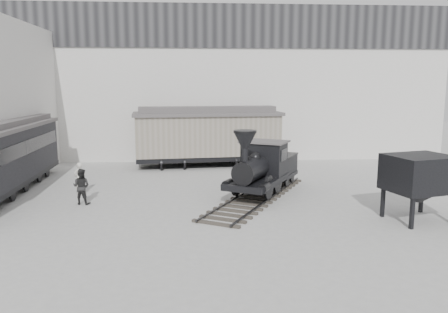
{
  "coord_description": "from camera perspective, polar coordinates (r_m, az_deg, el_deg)",
  "views": [
    {
      "loc": [
        -1.44,
        -17.42,
        5.47
      ],
      "look_at": [
        -0.03,
        3.59,
        2.0
      ],
      "focal_mm": 35.0,
      "sensor_mm": 36.0,
      "label": 1
    }
  ],
  "objects": [
    {
      "name": "north_wall",
      "position": [
        32.43,
        -1.31,
        9.5
      ],
      "size": [
        34.0,
        2.51,
        11.0
      ],
      "color": "silver",
      "rests_on": "ground"
    },
    {
      "name": "visitor_b",
      "position": [
        21.21,
        -18.13,
        -3.74
      ],
      "size": [
        0.93,
        0.79,
        1.66
      ],
      "primitive_type": "imported",
      "rotation": [
        0.0,
        0.0,
        2.92
      ],
      "color": "black",
      "rests_on": "ground"
    },
    {
      "name": "ground",
      "position": [
        18.31,
        0.86,
        -8.02
      ],
      "size": [
        90.0,
        90.0,
        0.0
      ],
      "primitive_type": "plane",
      "color": "#9E9E9B"
    },
    {
      "name": "boxcar",
      "position": [
        29.49,
        -2.13,
        2.83
      ],
      "size": [
        10.12,
        4.04,
        4.04
      ],
      "rotation": [
        0.0,
        0.0,
        0.1
      ],
      "color": "black",
      "rests_on": "ground"
    },
    {
      "name": "locomotive",
      "position": [
        21.82,
        4.95,
        -1.83
      ],
      "size": [
        6.4,
        9.39,
        3.38
      ],
      "rotation": [
        0.0,
        0.0,
        -0.5
      ],
      "color": "#403A35",
      "rests_on": "ground"
    },
    {
      "name": "visitor_a",
      "position": [
        23.13,
        -18.37,
        -2.74
      ],
      "size": [
        0.69,
        0.69,
        1.63
      ],
      "primitive_type": "imported",
      "rotation": [
        0.0,
        0.0,
        3.93
      ],
      "color": "silver",
      "rests_on": "ground"
    },
    {
      "name": "coal_hopper",
      "position": [
        19.26,
        24.12,
        -2.59
      ],
      "size": [
        2.91,
        2.59,
        2.69
      ],
      "rotation": [
        0.0,
        0.0,
        0.27
      ],
      "color": "black",
      "rests_on": "ground"
    }
  ]
}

